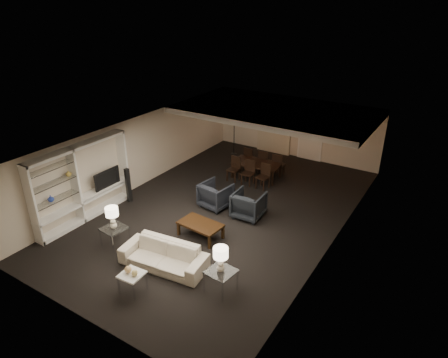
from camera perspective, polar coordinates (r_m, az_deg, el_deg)
floor at (r=12.72m, az=0.00°, el=-4.48°), size 11.00×11.00×0.00m
ceiling at (r=11.68m, az=0.00°, el=6.22°), size 7.00×11.00×0.02m
wall_back at (r=16.75m, az=10.15°, el=7.30°), size 7.00×0.02×2.50m
wall_front at (r=8.66m, az=-20.25°, el=-12.38°), size 7.00×0.02×2.50m
wall_left at (r=14.17m, az=-12.09°, el=3.77°), size 0.02×11.00×2.50m
wall_right at (r=10.89m, az=15.81°, el=-3.48°), size 0.02×11.00×2.50m
ceiling_soffit at (r=14.66m, az=7.41°, el=9.59°), size 7.00×4.00×0.20m
curtains at (r=17.03m, az=7.23°, el=7.62°), size 1.50×0.12×2.40m
door at (r=16.55m, az=12.30°, el=6.16°), size 0.90×0.05×2.10m
painting at (r=16.00m, az=17.14°, el=6.84°), size 0.95×0.04×0.65m
media_unit at (r=12.50m, az=-19.56°, el=-0.55°), size 0.38×3.40×2.35m
pendant_light at (r=14.68m, az=8.37°, el=7.60°), size 0.52×0.52×0.24m
sofa at (r=10.26m, az=-8.63°, el=-10.79°), size 2.30×1.13×0.65m
coffee_table at (r=11.35m, az=-3.37°, el=-7.28°), size 1.26×0.79×0.44m
armchair_left at (r=12.76m, az=-1.19°, el=-2.29°), size 0.99×1.01×0.82m
armchair_right at (r=12.21m, az=3.54°, el=-3.68°), size 0.92×0.95×0.82m
side_table_left at (r=11.31m, az=-15.28°, el=-7.98°), size 0.68×0.68×0.57m
side_table_right at (r=9.46m, az=-0.46°, el=-14.35°), size 0.68×0.68×0.57m
table_lamp_left at (r=11.00m, az=-15.64°, el=-5.38°), size 0.38×0.38×0.63m
table_lamp_right at (r=9.09m, az=-0.47°, el=-11.45°), size 0.36×0.36×0.63m
marble_table at (r=9.69m, az=-12.91°, el=-14.24°), size 0.54×0.54×0.51m
gold_gourd_a at (r=9.54m, az=-13.54°, el=-12.46°), size 0.16×0.16×0.16m
gold_gourd_b at (r=9.43m, az=-12.65°, el=-12.95°), size 0.14×0.14×0.14m
television at (r=13.00m, az=-16.64°, el=0.17°), size 0.97×0.13×0.56m
vase_blue at (r=11.96m, az=-23.52°, el=-2.57°), size 0.18×0.18×0.19m
vase_amber at (r=12.10m, az=-21.33°, el=0.74°), size 0.16×0.16×0.17m
floor_speaker at (r=13.35m, az=-13.51°, el=-0.88°), size 0.15×0.15×1.17m
dining_table at (r=14.80m, az=4.62°, el=1.24°), size 1.81×1.12×0.60m
chair_nl at (r=14.49m, az=1.34°, el=1.40°), size 0.42×0.42×0.90m
chair_nm at (r=14.22m, az=3.42°, el=0.88°), size 0.44×0.44×0.90m
chair_nr at (r=13.97m, az=5.57°, el=0.33°), size 0.46×0.46×0.90m
chair_fl at (r=15.53m, az=3.81°, el=3.05°), size 0.47×0.47×0.90m
chair_fm at (r=15.28m, az=5.79°, el=2.58°), size 0.44×0.44×0.90m
chair_fr at (r=15.05m, az=7.82°, el=2.10°), size 0.43×0.43×0.90m
floor_lamp at (r=16.82m, az=1.45°, el=6.23°), size 0.30×0.30×1.64m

